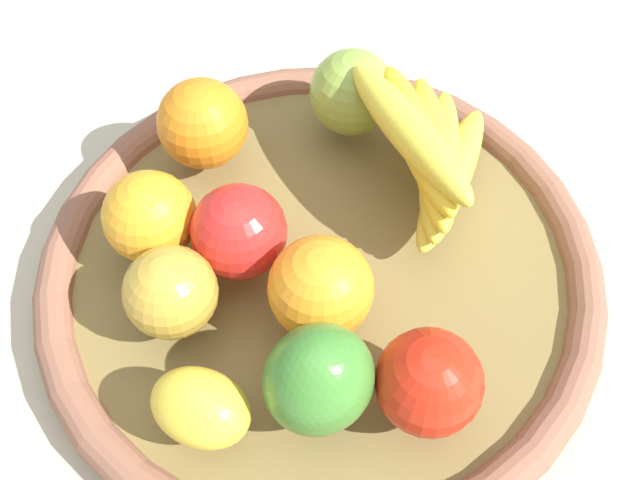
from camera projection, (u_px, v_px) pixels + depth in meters
The scene contains 12 objects.
ground_plane at pixel (320, 280), 0.62m from camera, with size 2.40×2.40×0.00m, color #BEB498.
basket at pixel (320, 267), 0.61m from camera, with size 0.48×0.48×0.04m.
apple_1 at pixel (171, 292), 0.53m from camera, with size 0.07×0.07×0.07m, color gold.
banana_bunch at pixel (431, 152), 0.59m from camera, with size 0.17×0.17×0.09m.
apple_0 at pixel (239, 232), 0.56m from camera, with size 0.08×0.08×0.08m, color red.
orange_2 at pixel (203, 123), 0.62m from camera, with size 0.08×0.08×0.08m, color orange.
apple_2 at pixel (352, 92), 0.64m from camera, with size 0.08×0.08×0.08m, color #87A63F.
bell_pepper at pixel (319, 379), 0.48m from camera, with size 0.08×0.07×0.09m, color #3C7D2D.
lemon_0 at pixel (201, 408), 0.48m from camera, with size 0.07×0.05×0.05m, color yellow.
orange_0 at pixel (150, 217), 0.56m from camera, with size 0.08×0.08×0.08m, color orange.
apple_3 at pixel (429, 382), 0.48m from camera, with size 0.08×0.08×0.08m, color red.
orange_1 at pixel (321, 288), 0.52m from camera, with size 0.08×0.08×0.08m, color orange.
Camera 1 is at (-0.24, 0.22, 0.53)m, focal length 39.85 mm.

